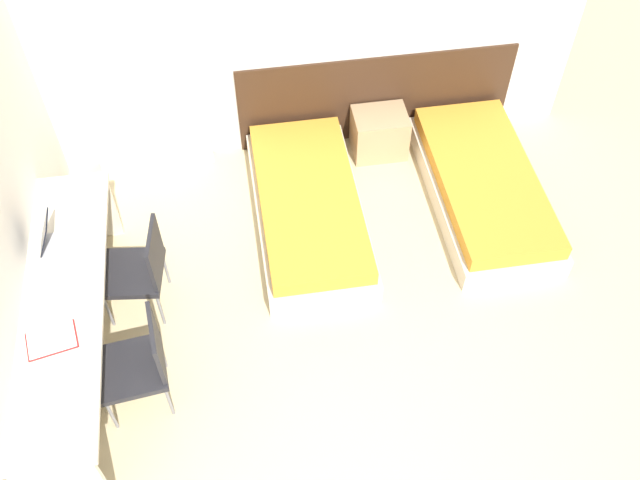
% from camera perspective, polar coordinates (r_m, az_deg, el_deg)
% --- Properties ---
extents(wall_back, '(5.35, 0.05, 2.70)m').
position_cam_1_polar(wall_back, '(6.32, -2.61, 16.90)').
color(wall_back, silver).
rests_on(wall_back, ground_plane).
extents(headboard_panel, '(2.63, 0.03, 0.93)m').
position_cam_1_polar(headboard_panel, '(6.94, 4.49, 11.24)').
color(headboard_panel, '#382316').
rests_on(headboard_panel, ground_plane).
extents(bed_near_window, '(0.92, 1.96, 0.35)m').
position_cam_1_polar(bed_near_window, '(6.32, -0.91, 2.62)').
color(bed_near_window, beige).
rests_on(bed_near_window, ground_plane).
extents(bed_near_door, '(0.92, 1.96, 0.35)m').
position_cam_1_polar(bed_near_door, '(6.66, 12.96, 4.19)').
color(bed_near_door, beige).
rests_on(bed_near_door, ground_plane).
extents(nightstand, '(0.51, 0.39, 0.45)m').
position_cam_1_polar(nightstand, '(6.93, 4.76, 8.51)').
color(nightstand, tan).
rests_on(nightstand, ground_plane).
extents(radiator, '(1.06, 0.12, 0.60)m').
position_cam_1_polar(radiator, '(6.90, -13.15, 7.68)').
color(radiator, silver).
rests_on(radiator, ground_plane).
extents(desk, '(0.57, 2.46, 0.76)m').
position_cam_1_polar(desk, '(5.43, -19.50, -5.40)').
color(desk, beige).
rests_on(desk, ground_plane).
extents(chair_near_laptop, '(0.52, 0.52, 0.88)m').
position_cam_1_polar(chair_near_laptop, '(5.68, -14.23, -2.16)').
color(chair_near_laptop, '#232328').
rests_on(chair_near_laptop, ground_plane).
extents(chair_near_notebook, '(0.51, 0.51, 0.88)m').
position_cam_1_polar(chair_near_notebook, '(5.21, -14.23, -9.41)').
color(chair_near_notebook, '#232328').
rests_on(chair_near_notebook, ground_plane).
extents(laptop, '(0.31, 0.24, 0.30)m').
position_cam_1_polar(laptop, '(5.59, -20.34, 0.02)').
color(laptop, silver).
rests_on(laptop, desk).
extents(open_notebook, '(0.37, 0.29, 0.02)m').
position_cam_1_polar(open_notebook, '(5.14, -20.67, -7.50)').
color(open_notebook, '#B21E1E').
rests_on(open_notebook, desk).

